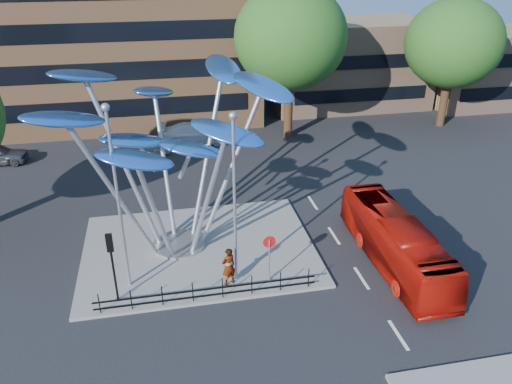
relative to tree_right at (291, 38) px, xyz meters
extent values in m
plane|color=black|center=(-8.00, -22.00, -8.04)|extent=(120.00, 120.00, 0.00)
cube|color=slate|center=(-9.00, -16.00, -7.96)|extent=(12.00, 9.00, 0.15)
cube|color=#A07C5E|center=(8.00, 8.00, -4.04)|extent=(15.00, 8.00, 8.00)
cube|color=#A07C5E|center=(22.00, 6.00, -4.54)|extent=(12.00, 8.00, 7.00)
cylinder|color=black|center=(0.00, 0.00, -5.18)|extent=(0.70, 0.70, 5.72)
ellipsoid|color=#1C4313|center=(0.00, 0.00, 0.02)|extent=(8.80, 8.80, 8.10)
cylinder|color=black|center=(14.00, 0.00, -5.51)|extent=(0.70, 0.70, 5.06)
ellipsoid|color=#1C4313|center=(14.00, 0.00, -0.91)|extent=(8.00, 8.00, 7.36)
cylinder|color=#9EA0A5|center=(-10.00, -15.50, -7.83)|extent=(2.80, 2.80, 0.12)
cylinder|color=#9EA0A5|center=(-11.20, -16.10, -3.99)|extent=(0.24, 0.24, 7.80)
ellipsoid|color=#3379DE|center=(-14.40, -17.10, -0.09)|extent=(3.92, 2.95, 1.39)
cylinder|color=#9EA0A5|center=(-10.40, -16.50, -4.69)|extent=(0.24, 0.24, 6.40)
ellipsoid|color=#3379DE|center=(-11.60, -18.70, -1.49)|extent=(3.47, 1.78, 1.31)
cylinder|color=#9EA0A5|center=(-9.40, -16.30, -4.39)|extent=(0.24, 0.24, 7.00)
ellipsoid|color=#3379DE|center=(-7.60, -17.90, -0.89)|extent=(3.81, 3.11, 1.36)
cylinder|color=#9EA0A5|center=(-8.80, -15.50, -3.79)|extent=(0.24, 0.24, 8.20)
ellipsoid|color=#3379DE|center=(-5.40, -15.10, 0.31)|extent=(3.52, 4.06, 1.44)
cylinder|color=#9EA0A5|center=(-9.20, -14.60, -3.59)|extent=(0.24, 0.24, 8.60)
ellipsoid|color=#3379DE|center=(-7.00, -12.60, 0.71)|extent=(2.21, 3.79, 1.39)
cylinder|color=#9EA0A5|center=(-10.20, -14.50, -4.19)|extent=(0.24, 0.24, 7.40)
ellipsoid|color=#3379DE|center=(-10.60, -11.90, -0.49)|extent=(3.02, 3.71, 1.34)
cylinder|color=#9EA0A5|center=(-11.00, -15.10, -3.49)|extent=(0.24, 0.24, 8.80)
ellipsoid|color=#3379DE|center=(-13.80, -13.70, 0.91)|extent=(3.88, 3.60, 1.42)
ellipsoid|color=#3379DE|center=(-11.80, -15.30, -1.89)|extent=(3.40, 1.96, 1.13)
ellipsoid|color=#3379DE|center=(-9.10, -15.90, -2.29)|extent=(3.39, 2.16, 1.11)
cylinder|color=#9EA0A5|center=(-12.50, -18.50, -3.64)|extent=(0.14, 0.14, 8.50)
sphere|color=#9EA0A5|center=(-12.50, -18.50, 0.73)|extent=(0.36, 0.36, 0.36)
cylinder|color=#9EA0A5|center=(-7.50, -19.00, -3.89)|extent=(0.14, 0.14, 8.00)
sphere|color=#9EA0A5|center=(-7.50, -19.00, 0.23)|extent=(0.36, 0.36, 0.36)
cylinder|color=black|center=(-13.00, -19.50, -6.29)|extent=(0.10, 0.10, 3.20)
cube|color=black|center=(-13.00, -19.50, -4.89)|extent=(0.28, 0.18, 0.85)
sphere|color=#FF0C0C|center=(-13.00, -19.50, -4.61)|extent=(0.18, 0.18, 0.18)
cylinder|color=#9EA0A5|center=(-6.00, -19.50, -6.74)|extent=(0.08, 0.08, 2.30)
cylinder|color=red|center=(-6.00, -19.47, -5.74)|extent=(0.60, 0.04, 0.60)
cube|color=white|center=(-6.00, -19.45, -5.74)|extent=(0.42, 0.03, 0.10)
cylinder|color=black|center=(-13.70, -20.30, -7.39)|extent=(0.05, 0.05, 1.00)
cylinder|color=black|center=(-12.36, -20.30, -7.39)|extent=(0.05, 0.05, 1.00)
cylinder|color=black|center=(-11.01, -20.30, -7.39)|extent=(0.05, 0.05, 1.00)
cylinder|color=black|center=(-9.67, -20.30, -7.39)|extent=(0.05, 0.05, 1.00)
cylinder|color=black|center=(-8.33, -20.30, -7.39)|extent=(0.05, 0.05, 1.00)
cylinder|color=black|center=(-6.99, -20.30, -7.39)|extent=(0.05, 0.05, 1.00)
cylinder|color=black|center=(-5.64, -20.30, -7.39)|extent=(0.05, 0.05, 1.00)
cylinder|color=black|center=(-4.30, -20.30, -7.39)|extent=(0.05, 0.05, 1.00)
cube|color=black|center=(-9.00, -20.30, -7.34)|extent=(10.00, 0.06, 0.06)
cube|color=black|center=(-9.00, -20.30, -7.69)|extent=(10.00, 0.06, 0.06)
imported|color=#A30F07|center=(0.50, -19.12, -6.74)|extent=(2.25, 9.31, 2.59)
imported|color=gray|center=(-7.90, -19.35, -6.91)|extent=(0.84, 0.70, 1.95)
imported|color=#979A9F|center=(-12.21, -2.07, -7.31)|extent=(4.61, 2.25, 1.46)
imported|color=silver|center=(-7.71, 0.03, -7.25)|extent=(5.69, 2.89, 1.58)
camera|label=1|loc=(-10.42, -38.36, 6.55)|focal=35.00mm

